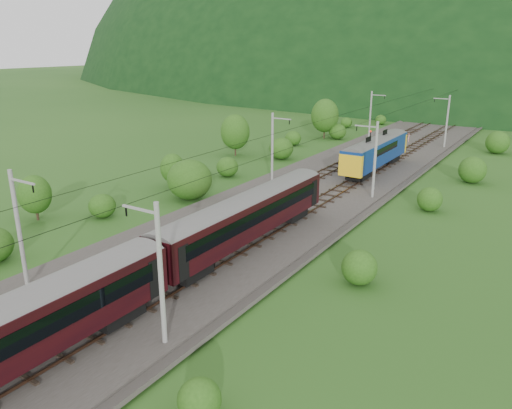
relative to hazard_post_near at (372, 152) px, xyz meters
The scene contains 13 objects.
ground 50.78m from the hazard_post_near, 89.19° to the right, with size 600.00×600.00×0.00m, color #244E18.
railbed 40.78m from the hazard_post_near, 88.99° to the right, with size 14.00×220.00×0.30m, color #38332D.
track_left 40.81m from the hazard_post_near, 92.36° to the right, with size 2.40×220.00×0.27m.
track_right 40.89m from the hazard_post_near, 85.63° to the right, with size 2.40×220.00×0.27m.
catenary_left 19.84m from the hazard_post_near, 106.06° to the right, with size 2.54×192.28×8.00m.
catenary_right 20.27m from the hazard_post_near, 69.98° to the right, with size 2.54×192.28×8.00m.
overhead_wires 41.22m from the hazard_post_near, 88.99° to the right, with size 4.83×198.00×0.03m.
mountain_ridge 276.31m from the hazard_post_near, 115.58° to the left, with size 336.00×280.00×132.00m, color black.
hazard_post_near is the anchor object (origin of this frame).
hazard_post_far 14.56m from the hazard_post_near, 86.43° to the left, with size 0.14×0.14×1.34m, color red.
signal 9.61m from the hazard_post_near, 112.46° to the left, with size 0.25×0.25×2.23m.
vegetation_left 36.90m from the hazard_post_near, 110.89° to the right, with size 12.95×146.99×7.06m.
vegetation_right 35.15m from the hazard_post_near, 68.43° to the right, with size 7.52×104.57×3.07m.
Camera 1 is at (23.10, -17.14, 15.79)m, focal length 35.00 mm.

